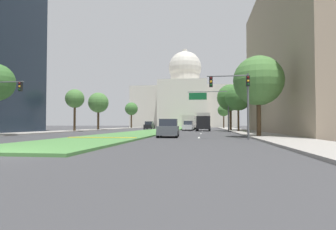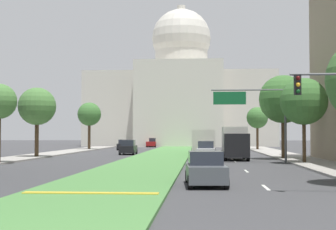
# 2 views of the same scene
# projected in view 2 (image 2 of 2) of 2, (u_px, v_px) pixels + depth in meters

# --- Properties ---
(ground_plane) EXTENTS (260.00, 260.00, 0.00)m
(ground_plane) POSITION_uv_depth(u_px,v_px,m) (164.00, 155.00, 58.17)
(ground_plane) COLOR #3D3D3F
(grass_median) EXTENTS (6.11, 89.72, 0.14)m
(grass_median) POSITION_uv_depth(u_px,v_px,m) (160.00, 157.00, 53.20)
(grass_median) COLOR #4C8442
(grass_median) RESTS_ON ground_plane
(median_curb_nose) EXTENTS (5.50, 0.50, 0.04)m
(median_curb_nose) POSITION_uv_depth(u_px,v_px,m) (91.00, 193.00, 19.84)
(median_curb_nose) COLOR gold
(median_curb_nose) RESTS_ON grass_median
(lane_dashes_right) EXTENTS (0.16, 39.91, 0.01)m
(lane_dashes_right) POSITION_uv_depth(u_px,v_px,m) (237.00, 163.00, 42.26)
(lane_dashes_right) COLOR silver
(lane_dashes_right) RESTS_ON ground_plane
(sidewalk_left) EXTENTS (4.00, 89.72, 0.15)m
(sidewalk_left) POSITION_uv_depth(u_px,v_px,m) (17.00, 158.00, 49.18)
(sidewalk_left) COLOR #9E9991
(sidewalk_left) RESTS_ON ground_plane
(sidewalk_right) EXTENTS (4.00, 89.72, 0.15)m
(sidewalk_right) POSITION_uv_depth(u_px,v_px,m) (300.00, 159.00, 47.28)
(sidewalk_right) COLOR #9E9991
(sidewalk_right) RESTS_ON ground_plane
(capitol_building) EXTENTS (38.88, 26.85, 30.80)m
(capitol_building) POSITION_uv_depth(u_px,v_px,m) (181.00, 99.00, 107.37)
(capitol_building) COLOR beige
(capitol_building) RESTS_ON ground_plane
(overhead_guide_sign) EXTENTS (6.41, 0.20, 6.50)m
(overhead_guide_sign) POSITION_uv_depth(u_px,v_px,m) (257.00, 109.00, 42.28)
(overhead_guide_sign) COLOR #515456
(overhead_guide_sign) RESTS_ON ground_plane
(street_tree_right_mid) EXTENTS (3.97, 3.97, 7.24)m
(street_tree_right_mid) POSITION_uv_depth(u_px,v_px,m) (304.00, 102.00, 41.57)
(street_tree_right_mid) COLOR #4C3823
(street_tree_right_mid) RESTS_ON ground_plane
(street_tree_left_far) EXTENTS (3.96, 3.96, 7.40)m
(street_tree_left_far) POSITION_uv_depth(u_px,v_px,m) (37.00, 107.00, 51.96)
(street_tree_left_far) COLOR #4C3823
(street_tree_left_far) RESTS_ON ground_plane
(street_tree_right_far) EXTENTS (4.76, 4.76, 8.33)m
(street_tree_right_far) POSITION_uv_depth(u_px,v_px,m) (283.00, 99.00, 48.75)
(street_tree_right_far) COLOR #4C3823
(street_tree_right_far) RESTS_ON ground_plane
(street_tree_left_distant) EXTENTS (3.68, 3.68, 7.45)m
(street_tree_left_distant) POSITION_uv_depth(u_px,v_px,m) (89.00, 114.00, 77.49)
(street_tree_left_distant) COLOR #4C3823
(street_tree_left_distant) RESTS_ON ground_plane
(street_tree_right_distant) EXTENTS (3.30, 3.30, 6.66)m
(street_tree_right_distant) POSITION_uv_depth(u_px,v_px,m) (257.00, 118.00, 76.22)
(street_tree_right_distant) COLOR #4C3823
(street_tree_right_distant) RESTS_ON ground_plane
(sedan_lead_stopped) EXTENTS (2.13, 4.22, 1.68)m
(sedan_lead_stopped) POSITION_uv_depth(u_px,v_px,m) (206.00, 169.00, 24.16)
(sedan_lead_stopped) COLOR #4C5156
(sedan_lead_stopped) RESTS_ON ground_plane
(sedan_midblock) EXTENTS (2.00, 4.43, 1.79)m
(sedan_midblock) POSITION_uv_depth(u_px,v_px,m) (206.00, 151.00, 49.92)
(sedan_midblock) COLOR silver
(sedan_midblock) RESTS_ON ground_plane
(sedan_distant) EXTENTS (1.96, 4.59, 1.78)m
(sedan_distant) POSITION_uv_depth(u_px,v_px,m) (128.00, 148.00, 60.23)
(sedan_distant) COLOR black
(sedan_distant) RESTS_ON ground_plane
(sedan_far_horizon) EXTENTS (1.88, 4.67, 1.62)m
(sedan_far_horizon) POSITION_uv_depth(u_px,v_px,m) (125.00, 145.00, 77.03)
(sedan_far_horizon) COLOR black
(sedan_far_horizon) RESTS_ON ground_plane
(sedan_very_far) EXTENTS (2.02, 4.41, 1.71)m
(sedan_very_far) POSITION_uv_depth(u_px,v_px,m) (152.00, 143.00, 94.00)
(sedan_very_far) COLOR maroon
(sedan_very_far) RESTS_ON ground_plane
(box_truck_delivery) EXTENTS (2.40, 6.40, 3.20)m
(box_truck_delivery) POSITION_uv_depth(u_px,v_px,m) (235.00, 143.00, 48.06)
(box_truck_delivery) COLOR black
(box_truck_delivery) RESTS_ON ground_plane
(city_bus) EXTENTS (2.62, 11.00, 2.95)m
(city_bus) POSITION_uv_depth(u_px,v_px,m) (203.00, 140.00, 58.38)
(city_bus) COLOR beige
(city_bus) RESTS_ON ground_plane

